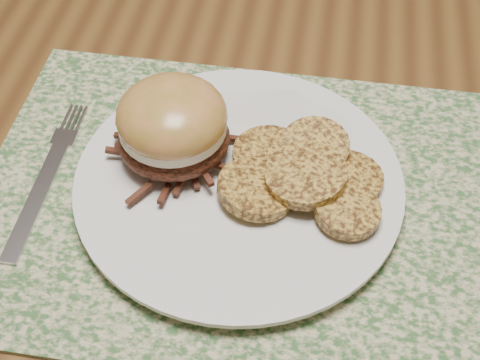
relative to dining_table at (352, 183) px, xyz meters
name	(u,v)px	position (x,y,z in m)	size (l,w,h in m)	color
dining_table	(352,183)	(0.00, 0.00, 0.00)	(1.50, 0.90, 0.75)	brown
placemat	(243,199)	(-0.10, -0.10, 0.08)	(0.45, 0.33, 0.00)	#365D30
dinner_plate	(239,183)	(-0.10, -0.09, 0.09)	(0.26, 0.26, 0.02)	silver
pork_sandwich	(173,126)	(-0.16, -0.08, 0.13)	(0.12, 0.12, 0.07)	black
roasted_potatoes	(303,174)	(-0.05, -0.09, 0.11)	(0.15, 0.14, 0.03)	#B78D35
fork	(47,176)	(-0.27, -0.11, 0.09)	(0.02, 0.18, 0.00)	#BABAC1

